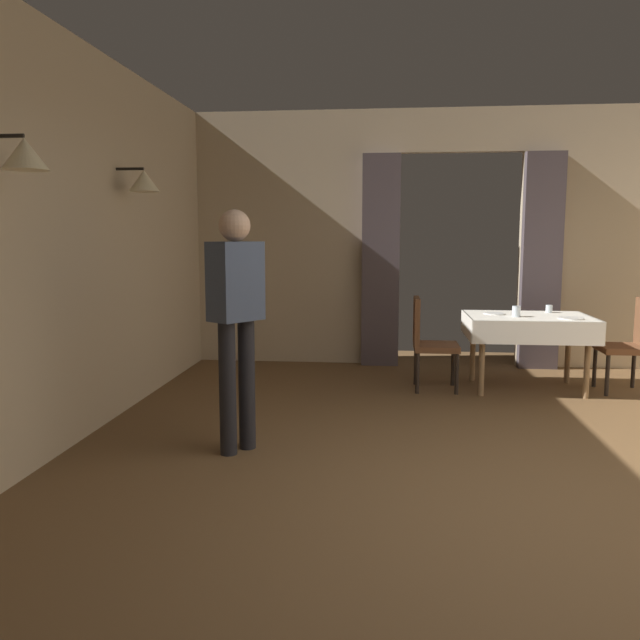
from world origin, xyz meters
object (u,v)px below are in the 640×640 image
at_px(plate_mid_a, 494,314).
at_px(person_waiter_by_doorway, 236,310).
at_px(chair_mid_right, 631,341).
at_px(dining_table_mid, 528,325).
at_px(glass_mid_b, 516,311).
at_px(plate_mid_c, 571,318).
at_px(glass_mid_d, 549,309).
at_px(chair_mid_left, 428,339).

relative_size(plate_mid_a, person_waiter_by_doorway, 0.12).
distance_m(chair_mid_right, plate_mid_a, 1.34).
height_order(dining_table_mid, glass_mid_b, glass_mid_b).
bearing_deg(plate_mid_a, plate_mid_c, -24.99).
xyz_separation_m(dining_table_mid, person_waiter_by_doorway, (-2.46, -2.14, 0.37)).
relative_size(plate_mid_a, glass_mid_d, 2.53).
bearing_deg(chair_mid_right, dining_table_mid, 179.09).
xyz_separation_m(chair_mid_left, glass_mid_b, (0.85, -0.01, 0.29)).
bearing_deg(dining_table_mid, person_waiter_by_doorway, -139.01).
xyz_separation_m(chair_mid_right, glass_mid_d, (-0.73, 0.29, 0.27)).
distance_m(glass_mid_d, person_waiter_by_doorway, 3.65).
xyz_separation_m(plate_mid_a, glass_mid_d, (0.58, 0.19, 0.03)).
xyz_separation_m(plate_mid_a, person_waiter_by_doorway, (-2.14, -2.22, 0.27)).
bearing_deg(person_waiter_by_doorway, chair_mid_left, 54.14).
xyz_separation_m(plate_mid_c, glass_mid_d, (-0.08, 0.50, 0.03)).
bearing_deg(glass_mid_b, chair_mid_right, 4.84).
relative_size(dining_table_mid, person_waiter_by_doorway, 0.71).
xyz_separation_m(chair_mid_left, plate_mid_c, (1.34, -0.12, 0.24)).
distance_m(chair_mid_right, person_waiter_by_doorway, 4.09).
relative_size(chair_mid_right, plate_mid_c, 3.98).
xyz_separation_m(plate_mid_a, glass_mid_b, (0.18, -0.19, 0.05)).
distance_m(chair_mid_right, glass_mid_b, 1.17).
height_order(plate_mid_a, glass_mid_b, glass_mid_b).
distance_m(plate_mid_c, person_waiter_by_doorway, 3.41).
distance_m(glass_mid_b, plate_mid_c, 0.50).
xyz_separation_m(glass_mid_b, glass_mid_d, (0.41, 0.38, -0.01)).
relative_size(chair_mid_right, glass_mid_b, 8.72).
xyz_separation_m(plate_mid_c, person_waiter_by_doorway, (-2.81, -1.91, 0.27)).
xyz_separation_m(glass_mid_d, person_waiter_by_doorway, (-2.73, -2.41, 0.23)).
bearing_deg(glass_mid_d, chair_mid_left, -163.32).
height_order(glass_mid_b, plate_mid_c, glass_mid_b).
distance_m(chair_mid_left, chair_mid_right, 1.99).
height_order(glass_mid_d, person_waiter_by_doorway, person_waiter_by_doorway).
bearing_deg(plate_mid_c, person_waiter_by_doorway, -145.77).
relative_size(glass_mid_b, glass_mid_d, 1.33).
xyz_separation_m(dining_table_mid, chair_mid_right, (0.99, -0.02, -0.14)).
relative_size(chair_mid_left, plate_mid_a, 4.58).
distance_m(chair_mid_left, glass_mid_d, 1.34).
distance_m(dining_table_mid, chair_mid_left, 1.01).
bearing_deg(chair_mid_right, person_waiter_by_doorway, -148.42).
bearing_deg(glass_mid_d, chair_mid_right, -21.45).
bearing_deg(glass_mid_d, plate_mid_c, -80.58).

